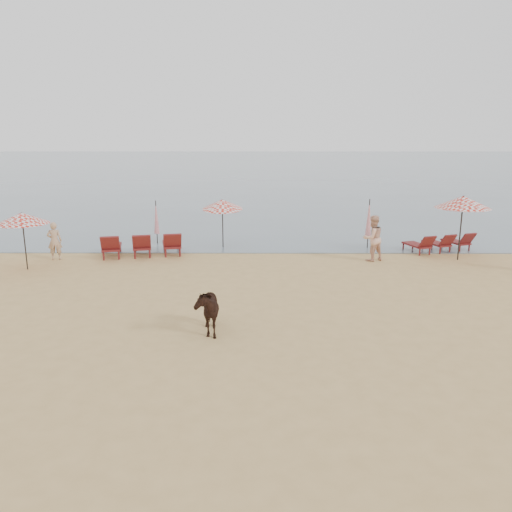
{
  "coord_description": "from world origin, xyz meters",
  "views": [
    {
      "loc": [
        0.08,
        -10.51,
        4.85
      ],
      "look_at": [
        0.0,
        5.0,
        1.1
      ],
      "focal_mm": 35.0,
      "sensor_mm": 36.0,
      "label": 1
    }
  ],
  "objects_px": {
    "lounger_cluster_right": "(440,242)",
    "umbrella_closed_left": "(156,217)",
    "umbrella_open_left_a": "(22,218)",
    "cow": "(206,309)",
    "umbrella_closed_right": "(369,218)",
    "umbrella_open_right": "(463,202)",
    "beachgoer_left": "(55,241)",
    "umbrella_open_left_b": "(222,204)",
    "lounger_cluster_left": "(142,245)",
    "beachgoer_right_a": "(373,238)"
  },
  "relations": [
    {
      "from": "lounger_cluster_left",
      "to": "umbrella_open_left_b",
      "type": "xyz_separation_m",
      "value": [
        3.22,
        1.66,
        1.45
      ]
    },
    {
      "from": "umbrella_closed_left",
      "to": "beachgoer_right_a",
      "type": "bearing_deg",
      "value": -18.66
    },
    {
      "from": "lounger_cluster_right",
      "to": "umbrella_closed_right",
      "type": "xyz_separation_m",
      "value": [
        -2.95,
        0.64,
        0.94
      ]
    },
    {
      "from": "umbrella_open_left_b",
      "to": "beachgoer_left",
      "type": "height_order",
      "value": "umbrella_open_left_b"
    },
    {
      "from": "umbrella_open_right",
      "to": "beachgoer_right_a",
      "type": "height_order",
      "value": "umbrella_open_right"
    },
    {
      "from": "beachgoer_left",
      "to": "beachgoer_right_a",
      "type": "distance_m",
      "value": 12.66
    },
    {
      "from": "lounger_cluster_left",
      "to": "umbrella_closed_left",
      "type": "distance_m",
      "value": 2.5
    },
    {
      "from": "cow",
      "to": "beachgoer_left",
      "type": "height_order",
      "value": "beachgoer_left"
    },
    {
      "from": "umbrella_open_right",
      "to": "cow",
      "type": "bearing_deg",
      "value": -160.35
    },
    {
      "from": "umbrella_open_left_b",
      "to": "beachgoer_left",
      "type": "bearing_deg",
      "value": -155.68
    },
    {
      "from": "umbrella_open_left_a",
      "to": "umbrella_closed_left",
      "type": "distance_m",
      "value": 6.05
    },
    {
      "from": "lounger_cluster_left",
      "to": "umbrella_open_left_a",
      "type": "bearing_deg",
      "value": -163.2
    },
    {
      "from": "lounger_cluster_right",
      "to": "umbrella_open_left_a",
      "type": "relative_size",
      "value": 1.4
    },
    {
      "from": "lounger_cluster_right",
      "to": "umbrella_open_left_a",
      "type": "bearing_deg",
      "value": 171.33
    },
    {
      "from": "umbrella_open_left_a",
      "to": "beachgoer_left",
      "type": "bearing_deg",
      "value": 60.35
    },
    {
      "from": "umbrella_open_right",
      "to": "umbrella_closed_left",
      "type": "distance_m",
      "value": 13.04
    },
    {
      "from": "umbrella_open_right",
      "to": "umbrella_closed_left",
      "type": "bearing_deg",
      "value": 147.26
    },
    {
      "from": "umbrella_open_left_a",
      "to": "cow",
      "type": "xyz_separation_m",
      "value": [
        7.28,
        -6.05,
        -1.31
      ]
    },
    {
      "from": "lounger_cluster_left",
      "to": "beachgoer_right_a",
      "type": "height_order",
      "value": "beachgoer_right_a"
    },
    {
      "from": "lounger_cluster_left",
      "to": "umbrella_closed_left",
      "type": "height_order",
      "value": "umbrella_closed_left"
    },
    {
      "from": "umbrella_open_left_b",
      "to": "beachgoer_right_a",
      "type": "height_order",
      "value": "umbrella_open_left_b"
    },
    {
      "from": "umbrella_open_left_a",
      "to": "umbrella_closed_left",
      "type": "bearing_deg",
      "value": 35.71
    },
    {
      "from": "umbrella_open_left_a",
      "to": "cow",
      "type": "relative_size",
      "value": 1.47
    },
    {
      "from": "umbrella_open_left_b",
      "to": "beachgoer_right_a",
      "type": "bearing_deg",
      "value": -15.96
    },
    {
      "from": "umbrella_open_left_a",
      "to": "umbrella_open_left_b",
      "type": "height_order",
      "value": "umbrella_open_left_b"
    },
    {
      "from": "umbrella_closed_right",
      "to": "beachgoer_right_a",
      "type": "relative_size",
      "value": 1.2
    },
    {
      "from": "lounger_cluster_right",
      "to": "beachgoer_left",
      "type": "distance_m",
      "value": 15.98
    },
    {
      "from": "umbrella_open_right",
      "to": "beachgoer_left",
      "type": "relative_size",
      "value": 1.69
    },
    {
      "from": "lounger_cluster_right",
      "to": "umbrella_closed_left",
      "type": "distance_m",
      "value": 12.54
    },
    {
      "from": "umbrella_open_right",
      "to": "cow",
      "type": "relative_size",
      "value": 1.77
    },
    {
      "from": "lounger_cluster_left",
      "to": "beachgoer_right_a",
      "type": "bearing_deg",
      "value": -17.04
    },
    {
      "from": "umbrella_open_right",
      "to": "umbrella_closed_right",
      "type": "xyz_separation_m",
      "value": [
        -3.18,
        2.09,
        -0.98
      ]
    },
    {
      "from": "cow",
      "to": "umbrella_closed_left",
      "type": "bearing_deg",
      "value": 96.58
    },
    {
      "from": "umbrella_closed_right",
      "to": "umbrella_closed_left",
      "type": "bearing_deg",
      "value": 174.77
    },
    {
      "from": "lounger_cluster_right",
      "to": "umbrella_open_left_b",
      "type": "xyz_separation_m",
      "value": [
        -9.34,
        0.79,
        1.53
      ]
    },
    {
      "from": "umbrella_open_right",
      "to": "beachgoer_left",
      "type": "distance_m",
      "value": 16.23
    },
    {
      "from": "umbrella_closed_left",
      "to": "lounger_cluster_left",
      "type": "bearing_deg",
      "value": -93.59
    },
    {
      "from": "umbrella_open_left_a",
      "to": "beachgoer_left",
      "type": "xyz_separation_m",
      "value": [
        0.46,
        1.55,
        -1.16
      ]
    },
    {
      "from": "cow",
      "to": "lounger_cluster_left",
      "type": "bearing_deg",
      "value": 102.11
    },
    {
      "from": "umbrella_open_left_a",
      "to": "umbrella_closed_right",
      "type": "relative_size",
      "value": 0.98
    },
    {
      "from": "lounger_cluster_right",
      "to": "umbrella_open_left_a",
      "type": "xyz_separation_m",
      "value": [
        -16.37,
        -3.02,
        1.52
      ]
    },
    {
      "from": "umbrella_open_left_b",
      "to": "umbrella_closed_right",
      "type": "distance_m",
      "value": 6.43
    },
    {
      "from": "lounger_cluster_right",
      "to": "cow",
      "type": "relative_size",
      "value": 2.05
    },
    {
      "from": "umbrella_closed_right",
      "to": "umbrella_open_right",
      "type": "bearing_deg",
      "value": -33.31
    },
    {
      "from": "umbrella_open_right",
      "to": "beachgoer_right_a",
      "type": "xyz_separation_m",
      "value": [
        -3.49,
        -0.14,
        -1.41
      ]
    },
    {
      "from": "umbrella_closed_left",
      "to": "cow",
      "type": "height_order",
      "value": "umbrella_closed_left"
    },
    {
      "from": "cow",
      "to": "beachgoer_left",
      "type": "distance_m",
      "value": 10.21
    },
    {
      "from": "umbrella_closed_left",
      "to": "beachgoer_right_a",
      "type": "relative_size",
      "value": 1.1
    },
    {
      "from": "umbrella_open_left_a",
      "to": "umbrella_open_right",
      "type": "xyz_separation_m",
      "value": [
        16.61,
        1.57,
        0.4
      ]
    },
    {
      "from": "umbrella_open_left_a",
      "to": "umbrella_open_right",
      "type": "relative_size",
      "value": 0.83
    }
  ]
}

